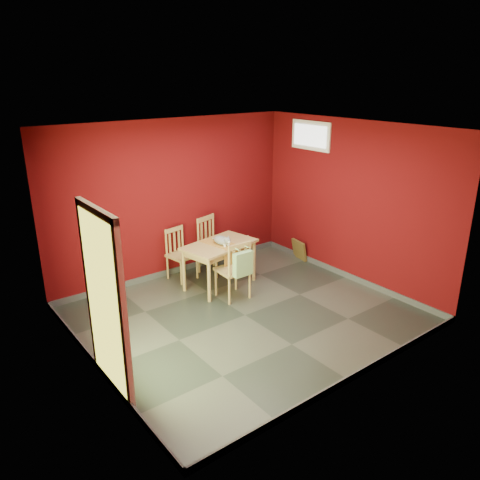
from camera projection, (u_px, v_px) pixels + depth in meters
ground at (245, 315)px, 6.91m from camera, size 4.50×4.50×0.00m
room_shell at (245, 312)px, 6.89m from camera, size 4.50×4.50×4.50m
doorway at (104, 298)px, 4.96m from camera, size 0.06×1.01×2.13m
window at (311, 136)px, 8.14m from camera, size 0.05×0.90×0.50m
outlet_plate at (247, 239)px, 9.21m from camera, size 0.08×0.02×0.12m
dining_table at (219, 249)px, 7.67m from camera, size 1.31×0.91×0.75m
table_runner at (223, 248)px, 7.57m from camera, size 0.42×0.69×0.32m
chair_far_left at (180, 253)px, 8.03m from camera, size 0.49×0.49×0.90m
chair_far_right at (213, 244)px, 8.29m from camera, size 0.58×0.58×1.01m
chair_near at (234, 269)px, 7.29m from camera, size 0.47×0.47×0.97m
tote_bag at (243, 264)px, 7.06m from camera, size 0.32×0.19×0.45m
cat at (221, 239)px, 7.57m from camera, size 0.28×0.42×0.19m
picture_frame at (299, 250)px, 8.94m from camera, size 0.18×0.39×0.38m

